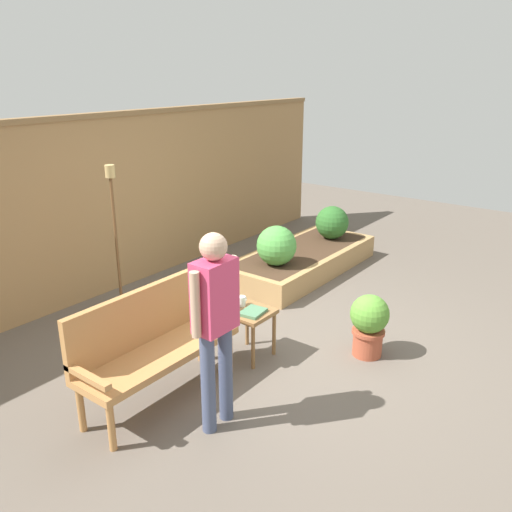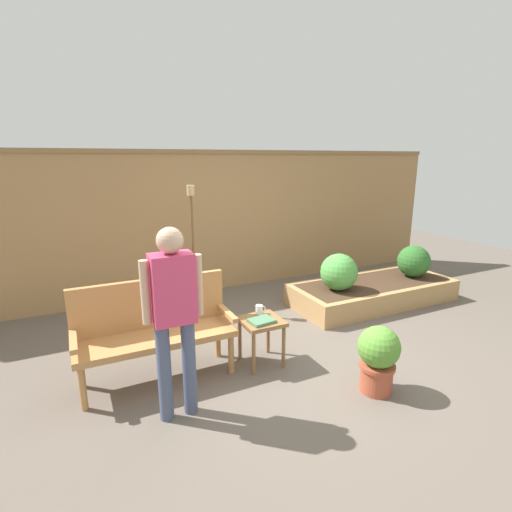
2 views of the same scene
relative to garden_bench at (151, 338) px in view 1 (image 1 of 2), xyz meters
The scene contains 12 objects.
ground_plane 1.55m from the garden_bench, 16.62° to the right, with size 14.00×14.00×0.00m, color #60564C.
fence_back 2.65m from the garden_bench, 57.44° to the left, with size 8.40×0.14×2.16m.
garden_bench is the anchor object (origin of this frame).
side_table 1.05m from the garden_bench, 13.45° to the right, with size 0.40×0.40×0.48m.
cup_on_table 1.06m from the garden_bench, ahead, with size 0.11×0.07×0.10m.
book_on_table 1.02m from the garden_bench, 17.08° to the right, with size 0.24×0.19×0.03m, color #4C7A56.
potted_boxwood 2.06m from the garden_bench, 33.33° to the right, with size 0.37×0.37×0.62m.
raised_planter_bed 3.32m from the garden_bench, 10.62° to the left, with size 2.40×1.00×0.30m.
shrub_near_bench 2.64m from the garden_bench, 12.36° to the left, with size 0.50×0.50×0.50m.
shrub_far_corner 4.01m from the garden_bench, ahead, with size 0.48×0.48×0.48m.
tiki_torch 1.77m from the garden_bench, 59.97° to the left, with size 0.10×0.10×1.70m.
person_by_bench 0.79m from the garden_bench, 87.24° to the right, with size 0.47×0.20×1.56m.
Camera 1 is at (-3.96, -2.62, 2.62)m, focal length 37.25 mm.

